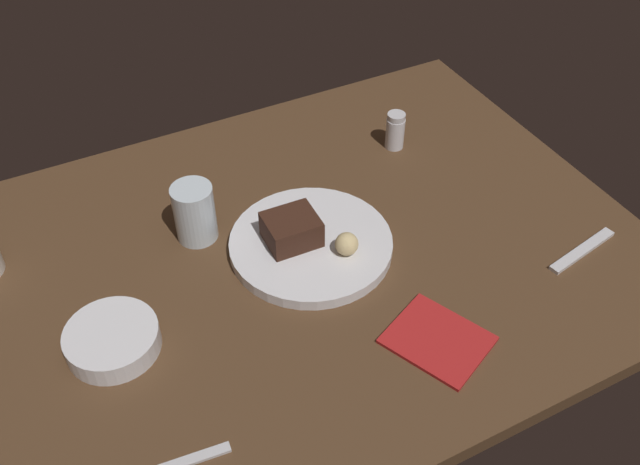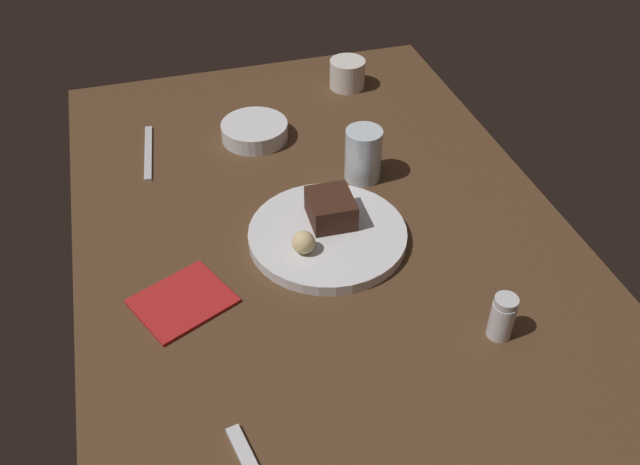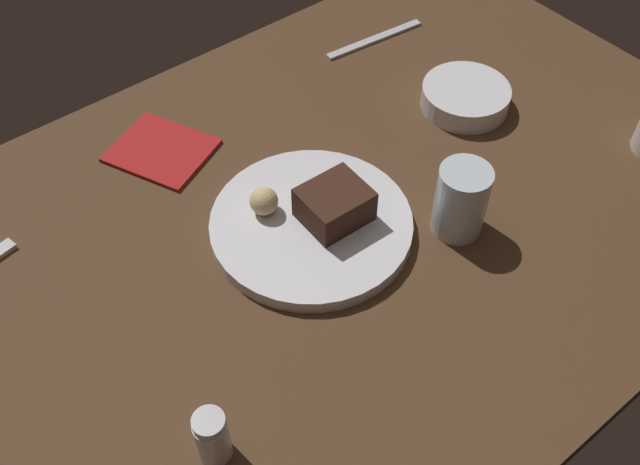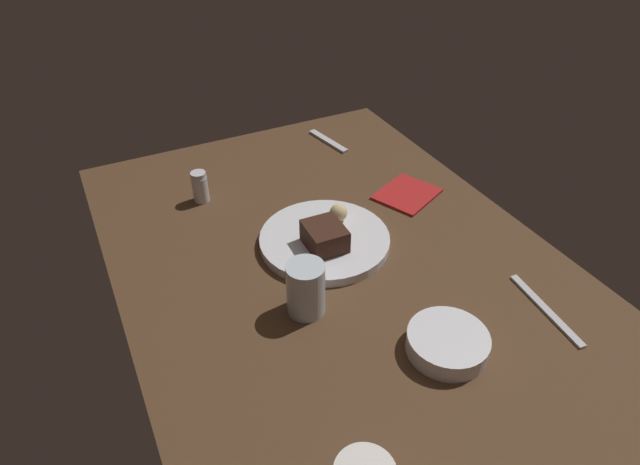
{
  "view_description": "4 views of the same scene",
  "coord_description": "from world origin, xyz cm",
  "px_view_note": "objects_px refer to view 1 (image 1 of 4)",
  "views": [
    {
      "loc": [
        30.98,
        75.35,
        85.74
      ],
      "look_at": [
        -6.61,
        2.13,
        8.21
      ],
      "focal_mm": 39.84,
      "sensor_mm": 36.0,
      "label": 1
    },
    {
      "loc": [
        -89.27,
        25.66,
        79.8
      ],
      "look_at": [
        -7.86,
        1.87,
        6.58
      ],
      "focal_mm": 38.15,
      "sensor_mm": 36.0,
      "label": 2
    },
    {
      "loc": [
        -45.25,
        -50.84,
        77.99
      ],
      "look_at": [
        -6.82,
        -2.88,
        5.72
      ],
      "focal_mm": 41.4,
      "sensor_mm": 36.0,
      "label": 3
    },
    {
      "loc": [
        73.26,
        -40.63,
        73.55
      ],
      "look_at": [
        -3.71,
        -2.21,
        8.25
      ],
      "focal_mm": 30.62,
      "sensor_mm": 36.0,
      "label": 4
    }
  ],
  "objects_px": {
    "salt_shaker": "(395,131)",
    "water_glass": "(195,213)",
    "side_bowl": "(112,340)",
    "dessert_spoon": "(582,250)",
    "dessert_plate": "(311,245)",
    "folded_napkin": "(438,340)",
    "bread_roll": "(347,244)",
    "chocolate_cake_slice": "(292,229)"
  },
  "relations": [
    {
      "from": "salt_shaker",
      "to": "water_glass",
      "type": "xyz_separation_m",
      "value": [
        0.43,
        0.06,
        0.01
      ]
    },
    {
      "from": "water_glass",
      "to": "dessert_plate",
      "type": "bearing_deg",
      "value": 142.75
    },
    {
      "from": "bread_roll",
      "to": "side_bowl",
      "type": "distance_m",
      "value": 0.38
    },
    {
      "from": "water_glass",
      "to": "folded_napkin",
      "type": "bearing_deg",
      "value": 122.06
    },
    {
      "from": "bread_roll",
      "to": "folded_napkin",
      "type": "distance_m",
      "value": 0.21
    },
    {
      "from": "salt_shaker",
      "to": "folded_napkin",
      "type": "xyz_separation_m",
      "value": [
        0.19,
        0.44,
        -0.03
      ]
    },
    {
      "from": "dessert_spoon",
      "to": "folded_napkin",
      "type": "height_order",
      "value": "dessert_spoon"
    },
    {
      "from": "side_bowl",
      "to": "dessert_spoon",
      "type": "height_order",
      "value": "side_bowl"
    },
    {
      "from": "dessert_plate",
      "to": "chocolate_cake_slice",
      "type": "distance_m",
      "value": 0.05
    },
    {
      "from": "chocolate_cake_slice",
      "to": "folded_napkin",
      "type": "height_order",
      "value": "chocolate_cake_slice"
    },
    {
      "from": "water_glass",
      "to": "folded_napkin",
      "type": "height_order",
      "value": "water_glass"
    },
    {
      "from": "side_bowl",
      "to": "bread_roll",
      "type": "bearing_deg",
      "value": 179.99
    },
    {
      "from": "side_bowl",
      "to": "folded_napkin",
      "type": "bearing_deg",
      "value": 154.15
    },
    {
      "from": "water_glass",
      "to": "folded_napkin",
      "type": "xyz_separation_m",
      "value": [
        -0.23,
        0.37,
        -0.05
      ]
    },
    {
      "from": "salt_shaker",
      "to": "dessert_spoon",
      "type": "relative_size",
      "value": 0.5
    },
    {
      "from": "water_glass",
      "to": "dessert_spoon",
      "type": "bearing_deg",
      "value": 149.23
    },
    {
      "from": "dessert_plate",
      "to": "salt_shaker",
      "type": "bearing_deg",
      "value": -146.07
    },
    {
      "from": "bread_roll",
      "to": "dessert_spoon",
      "type": "height_order",
      "value": "bread_roll"
    },
    {
      "from": "bread_roll",
      "to": "side_bowl",
      "type": "bearing_deg",
      "value": -0.01
    },
    {
      "from": "side_bowl",
      "to": "dessert_spoon",
      "type": "relative_size",
      "value": 0.91
    },
    {
      "from": "salt_shaker",
      "to": "water_glass",
      "type": "distance_m",
      "value": 0.43
    },
    {
      "from": "dessert_plate",
      "to": "salt_shaker",
      "type": "distance_m",
      "value": 0.33
    },
    {
      "from": "bread_roll",
      "to": "folded_napkin",
      "type": "relative_size",
      "value": 0.28
    },
    {
      "from": "salt_shaker",
      "to": "dessert_spoon",
      "type": "distance_m",
      "value": 0.41
    },
    {
      "from": "salt_shaker",
      "to": "dessert_plate",
      "type": "bearing_deg",
      "value": 33.93
    },
    {
      "from": "chocolate_cake_slice",
      "to": "dessert_spoon",
      "type": "distance_m",
      "value": 0.48
    },
    {
      "from": "salt_shaker",
      "to": "folded_napkin",
      "type": "height_order",
      "value": "salt_shaker"
    },
    {
      "from": "bread_roll",
      "to": "side_bowl",
      "type": "xyz_separation_m",
      "value": [
        0.38,
        -0.0,
        -0.02
      ]
    },
    {
      "from": "dessert_plate",
      "to": "chocolate_cake_slice",
      "type": "relative_size",
      "value": 3.19
    },
    {
      "from": "dessert_plate",
      "to": "side_bowl",
      "type": "height_order",
      "value": "side_bowl"
    },
    {
      "from": "chocolate_cake_slice",
      "to": "dessert_plate",
      "type": "bearing_deg",
      "value": 149.76
    },
    {
      "from": "bread_roll",
      "to": "salt_shaker",
      "type": "height_order",
      "value": "salt_shaker"
    },
    {
      "from": "side_bowl",
      "to": "dessert_plate",
      "type": "bearing_deg",
      "value": -171.77
    },
    {
      "from": "chocolate_cake_slice",
      "to": "dessert_spoon",
      "type": "bearing_deg",
      "value": 151.91
    },
    {
      "from": "dessert_plate",
      "to": "side_bowl",
      "type": "relative_size",
      "value": 1.98
    },
    {
      "from": "salt_shaker",
      "to": "folded_napkin",
      "type": "bearing_deg",
      "value": 66.11
    },
    {
      "from": "folded_napkin",
      "to": "side_bowl",
      "type": "bearing_deg",
      "value": -25.85
    },
    {
      "from": "salt_shaker",
      "to": "dessert_spoon",
      "type": "bearing_deg",
      "value": 107.39
    },
    {
      "from": "chocolate_cake_slice",
      "to": "salt_shaker",
      "type": "relative_size",
      "value": 1.14
    },
    {
      "from": "dessert_plate",
      "to": "dessert_spoon",
      "type": "relative_size",
      "value": 1.8
    },
    {
      "from": "side_bowl",
      "to": "dessert_spoon",
      "type": "distance_m",
      "value": 0.76
    },
    {
      "from": "dessert_plate",
      "to": "salt_shaker",
      "type": "height_order",
      "value": "salt_shaker"
    }
  ]
}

